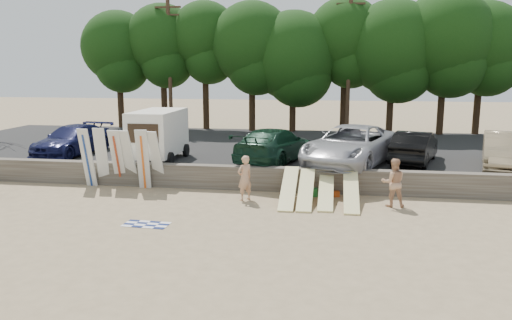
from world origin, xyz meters
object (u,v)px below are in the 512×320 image
Objects in this scene: car_3 at (414,147)px; cooler at (313,192)px; car_4 at (504,151)px; beachgoer_b at (393,183)px; box_trailer at (158,133)px; car_0 at (72,140)px; car_1 at (274,145)px; beachgoer_a at (245,178)px; car_2 at (351,146)px.

cooler is at bearing 60.66° from car_3.
beachgoer_b is at bearing -124.22° from car_4.
car_4 is 12.53× the size of cooler.
box_trailer reaches higher than car_3.
box_trailer is 0.74× the size of car_0.
beachgoer_b is (10.45, -3.97, -1.13)m from box_trailer.
car_1 is at bearing 24.65° from car_3.
car_4 reaches higher than car_3.
beachgoer_b is (15.34, -4.84, -0.53)m from car_0.
box_trailer is 9.91× the size of cooler.
cooler is (-2.98, 1.02, -0.74)m from beachgoer_b.
beachgoer_a is (-10.76, -4.53, -0.60)m from car_4.
beachgoer_a is at bearing -142.47° from car_4.
beachgoer_b is (4.95, -4.43, -0.59)m from car_1.
box_trailer is 0.84× the size of car_3.
box_trailer is 5.55m from car_1.
car_0 is at bearing -161.21° from car_2.
beachgoer_a is at bearing 99.14° from car_1.
car_2 is (13.90, -0.66, 0.16)m from car_0.
car_4 is at bearing -162.33° from car_1.
car_3 reaches higher than beachgoer_b.
beachgoer_b is at bearing -20.71° from box_trailer.
car_0 is at bearing 164.33° from cooler.
car_0 is 2.80× the size of beachgoer_b.
box_trailer is at bearing -83.96° from beachgoer_a.
car_3 is 3.76m from car_4.
car_4 is 6.91m from beachgoer_b.
cooler is (1.97, -3.40, -1.33)m from car_1.
car_1 is at bearing -162.52° from car_2.
car_3 is (16.84, 0.41, 0.00)m from car_0.
car_4 reaches higher than cooler.
cooler is at bearing -21.44° from box_trailer.
car_1 reaches higher than car_0.
car_2 is 3.14m from car_3.
car_4 is at bearing 24.50° from car_2.
car_1 is 1.22× the size of car_3.
box_trailer is 0.58× the size of car_2.
beachgoer_a is 0.98× the size of beachgoer_b.
box_trailer reaches higher than beachgoer_a.
car_2 is 1.35× the size of car_4.
beachgoer_a is at bearing -39.06° from box_trailer.
car_4 is (3.69, -0.72, 0.04)m from car_3.
car_1 is 3.11× the size of beachgoer_a.
box_trailer reaches higher than car_1.
box_trailer is 8.24m from cooler.
cooler is at bearing -94.55° from car_2.
car_4 is 8.99m from cooler.
box_trailer reaches higher than car_2.
car_1 is 14.41× the size of cooler.
car_1 is at bearing 4.63° from car_0.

